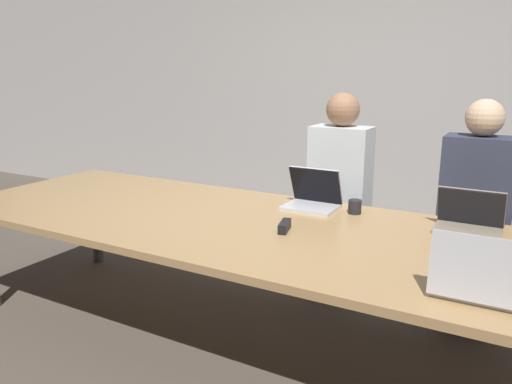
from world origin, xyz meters
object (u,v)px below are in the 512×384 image
(laptop_far_center, at_px, (313,196))
(stapler, at_px, (285,226))
(person_far_right, at_px, (474,220))
(laptop_near_right, at_px, (476,280))
(cup_far_center, at_px, (355,207))
(laptop_far_right, at_px, (469,219))
(person_far_center, at_px, (339,197))

(laptop_far_center, height_order, stapler, laptop_far_center)
(person_far_right, relative_size, stapler, 8.88)
(laptop_near_right, height_order, cup_far_center, laptop_near_right)
(laptop_far_center, height_order, cup_far_center, laptop_far_center)
(laptop_near_right, bearing_deg, stapler, -21.12)
(laptop_near_right, height_order, person_far_right, person_far_right)
(laptop_near_right, relative_size, cup_far_center, 3.91)
(laptop_near_right, distance_m, laptop_far_right, 0.85)
(person_far_right, relative_size, laptop_far_center, 4.32)
(person_far_right, bearing_deg, laptop_near_right, -83.89)
(laptop_near_right, distance_m, stapler, 1.03)
(laptop_far_right, height_order, cup_far_center, laptop_far_right)
(laptop_far_right, xyz_separation_m, laptop_far_center, (-0.89, 0.02, 0.01))
(cup_far_center, height_order, stapler, cup_far_center)
(laptop_far_center, xyz_separation_m, person_far_center, (0.00, 0.47, -0.11))
(laptop_near_right, relative_size, laptop_far_right, 0.96)
(stapler, bearing_deg, laptop_far_center, 80.76)
(laptop_far_right, height_order, stapler, laptop_far_right)
(laptop_far_right, xyz_separation_m, person_far_right, (-0.01, 0.40, -0.12))
(laptop_far_center, xyz_separation_m, stapler, (0.05, -0.49, -0.05))
(laptop_far_center, bearing_deg, person_far_center, 89.95)
(laptop_near_right, xyz_separation_m, person_far_right, (-0.13, 1.25, -0.13))
(laptop_far_center, height_order, person_far_center, person_far_center)
(person_far_center, xyz_separation_m, cup_far_center, (0.26, -0.47, 0.08))
(stapler, bearing_deg, person_far_center, 78.03)
(laptop_near_right, xyz_separation_m, cup_far_center, (-0.75, 0.86, -0.03))
(cup_far_center, bearing_deg, laptop_near_right, -49.16)
(person_far_center, bearing_deg, laptop_far_center, -90.05)
(person_far_right, distance_m, stapler, 1.21)
(person_far_right, bearing_deg, stapler, -133.55)
(person_far_right, height_order, laptop_far_center, person_far_right)
(person_far_right, height_order, person_far_center, person_far_center)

